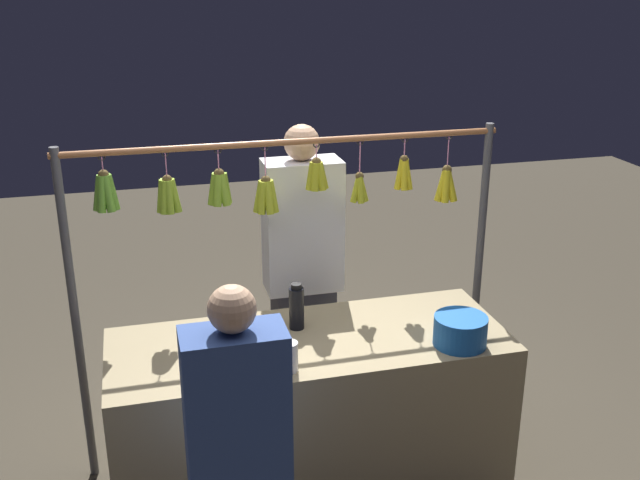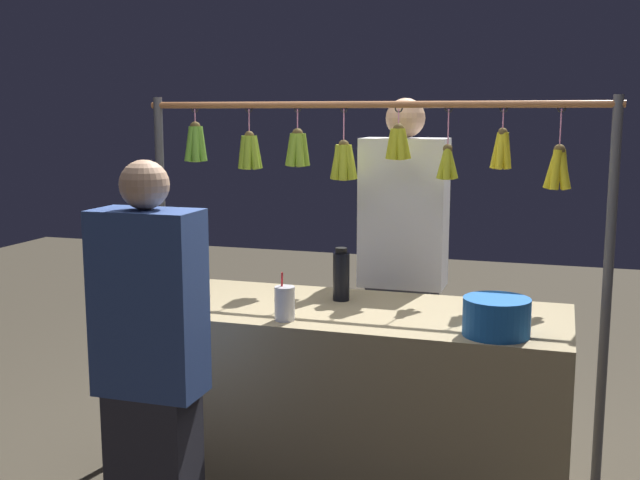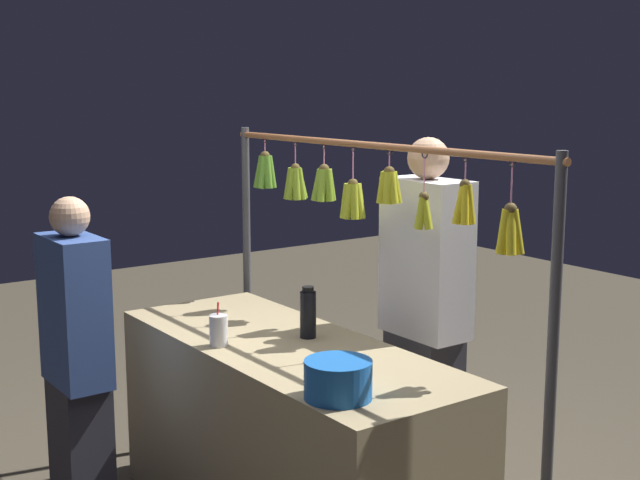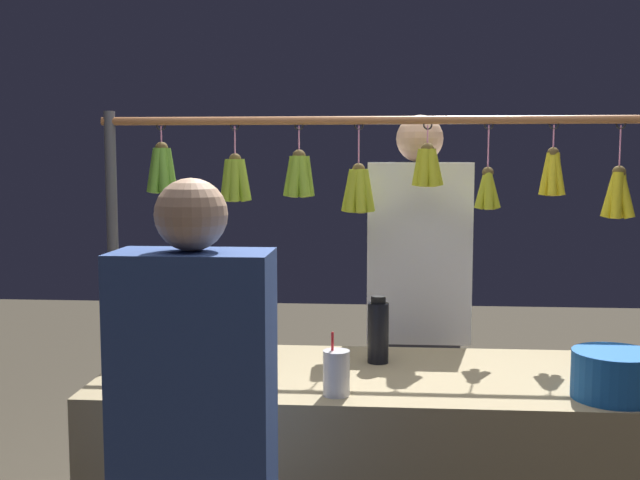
{
  "view_description": "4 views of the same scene",
  "coord_description": "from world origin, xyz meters",
  "px_view_note": "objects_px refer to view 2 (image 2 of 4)",
  "views": [
    {
      "loc": [
        0.75,
        3.07,
        2.57
      ],
      "look_at": [
        -0.05,
        0.0,
        1.4
      ],
      "focal_mm": 41.42,
      "sensor_mm": 36.0,
      "label": 1
    },
    {
      "loc": [
        -0.89,
        3.13,
        1.72
      ],
      "look_at": [
        0.09,
        0.0,
        1.19
      ],
      "focal_mm": 43.68,
      "sensor_mm": 36.0,
      "label": 2
    },
    {
      "loc": [
        -3.12,
        2.07,
        2.03
      ],
      "look_at": [
        -0.24,
        0.0,
        1.4
      ],
      "focal_mm": 48.97,
      "sensor_mm": 36.0,
      "label": 3
    },
    {
      "loc": [
        0.03,
        2.55,
        1.61
      ],
      "look_at": [
        0.23,
        0.0,
        1.34
      ],
      "focal_mm": 43.38,
      "sensor_mm": 36.0,
      "label": 4
    }
  ],
  "objects_px": {
    "drink_cup": "(285,303)",
    "customer_person": "(152,384)",
    "water_bottle": "(341,275)",
    "blue_bucket": "(496,317)",
    "vendor_person": "(403,279)"
  },
  "relations": [
    {
      "from": "drink_cup",
      "to": "customer_person",
      "type": "relative_size",
      "value": 0.12
    },
    {
      "from": "water_bottle",
      "to": "customer_person",
      "type": "bearing_deg",
      "value": 64.98
    },
    {
      "from": "blue_bucket",
      "to": "customer_person",
      "type": "relative_size",
      "value": 0.16
    },
    {
      "from": "water_bottle",
      "to": "vendor_person",
      "type": "relative_size",
      "value": 0.13
    },
    {
      "from": "water_bottle",
      "to": "vendor_person",
      "type": "distance_m",
      "value": 0.6
    },
    {
      "from": "water_bottle",
      "to": "customer_person",
      "type": "height_order",
      "value": "customer_person"
    },
    {
      "from": "water_bottle",
      "to": "blue_bucket",
      "type": "distance_m",
      "value": 0.8
    },
    {
      "from": "water_bottle",
      "to": "drink_cup",
      "type": "distance_m",
      "value": 0.41
    },
    {
      "from": "blue_bucket",
      "to": "customer_person",
      "type": "bearing_deg",
      "value": 26.44
    },
    {
      "from": "vendor_person",
      "to": "customer_person",
      "type": "height_order",
      "value": "vendor_person"
    },
    {
      "from": "vendor_person",
      "to": "customer_person",
      "type": "relative_size",
      "value": 1.15
    },
    {
      "from": "blue_bucket",
      "to": "vendor_person",
      "type": "relative_size",
      "value": 0.14
    },
    {
      "from": "drink_cup",
      "to": "vendor_person",
      "type": "bearing_deg",
      "value": -106.89
    },
    {
      "from": "water_bottle",
      "to": "drink_cup",
      "type": "height_order",
      "value": "water_bottle"
    },
    {
      "from": "water_bottle",
      "to": "blue_bucket",
      "type": "relative_size",
      "value": 0.94
    }
  ]
}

